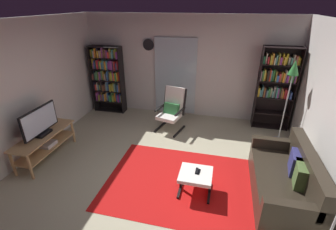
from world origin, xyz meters
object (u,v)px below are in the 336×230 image
bookshelf_near_sofa (276,83)px  ottoman (196,176)px  leather_sofa (285,181)px  wall_clock (148,45)px  cell_phone (198,172)px  floor_lamp_by_shelf (293,75)px  tv_remote (197,171)px  television (40,122)px  tv_stand (45,142)px  bookshelf_near_tv (108,77)px  lounge_armchair (172,108)px

bookshelf_near_sofa → ottoman: bearing=-118.6°
leather_sofa → wall_clock: bearing=138.5°
cell_phone → floor_lamp_by_shelf: size_ratio=0.08×
wall_clock → tv_remote: bearing=-59.7°
floor_lamp_by_shelf → wall_clock: size_ratio=6.24×
television → tv_remote: size_ratio=6.13×
ottoman → cell_phone: size_ratio=3.72×
tv_remote → floor_lamp_by_shelf: 2.84m
tv_stand → bookshelf_near_tv: bookshelf_near_tv is taller
leather_sofa → wall_clock: size_ratio=5.95×
bookshelf_near_tv → wall_clock: (1.12, 0.22, 0.87)m
television → ottoman: 3.06m
tv_remote → leather_sofa: bearing=8.1°
bookshelf_near_tv → leather_sofa: (4.17, -2.49, -0.67)m
television → leather_sofa: bearing=-0.8°
ottoman → tv_remote: 0.09m
television → lounge_armchair: (2.16, 1.78, -0.25)m
leather_sofa → lounge_armchair: 2.91m
lounge_armchair → wall_clock: wall_clock is taller
tv_stand → wall_clock: 3.32m
lounge_armchair → ottoman: size_ratio=1.96×
tv_stand → floor_lamp_by_shelf: (4.65, 1.80, 1.15)m
leather_sofa → floor_lamp_by_shelf: floor_lamp_by_shelf is taller
wall_clock → lounge_armchair: bearing=-46.6°
lounge_armchair → cell_phone: size_ratio=7.30×
tv_stand → cell_phone: (3.04, -0.25, 0.03)m
television → wall_clock: wall_clock is taller
tv_stand → cell_phone: bearing=-4.6°
bookshelf_near_tv → wall_clock: size_ratio=6.25×
tv_stand → tv_remote: bearing=-4.5°
lounge_armchair → leather_sofa: bearing=-39.5°
wall_clock → television: bearing=-116.9°
bookshelf_near_sofa → cell_phone: bookshelf_near_sofa is taller
lounge_armchair → television: bearing=-140.5°
television → bookshelf_near_sofa: (4.49, 2.44, 0.35)m
television → wall_clock: bearing=63.1°
television → floor_lamp_by_shelf: (4.64, 1.81, 0.72)m
tv_remote → lounge_armchair: bearing=114.2°
leather_sofa → tv_stand: bearing=179.1°
tv_stand → bookshelf_near_sofa: (4.50, 2.43, 0.79)m
wall_clock → bookshelf_near_tv: bearing=-168.9°
wall_clock → cell_phone: bearing=-59.5°
tv_stand → tv_remote: tv_stand is taller
cell_phone → tv_stand: bearing=-179.4°
television → cell_phone: 3.07m
ottoman → tv_remote: tv_remote is taller
leather_sofa → lounge_armchair: bearing=140.5°
lounge_armchair → tv_stand: bearing=-140.6°
television → ottoman: size_ratio=1.69×
floor_lamp_by_shelf → wall_clock: 3.43m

